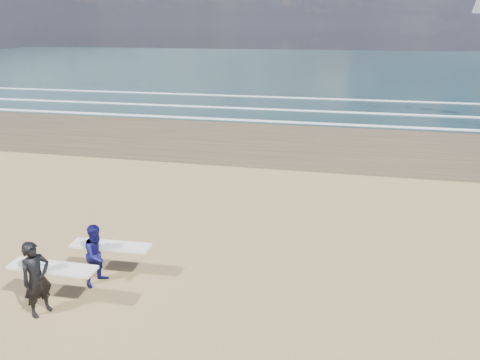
# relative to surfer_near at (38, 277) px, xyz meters

# --- Properties ---
(ocean) EXTENTS (220.00, 100.00, 0.02)m
(ocean) POSITION_rel_surfer_near_xyz_m (19.42, 72.13, -0.97)
(ocean) COLOR #183336
(ocean) RESTS_ON ground
(surfer_near) EXTENTS (2.20, 1.03, 1.92)m
(surfer_near) POSITION_rel_surfer_near_xyz_m (0.00, 0.00, 0.00)
(surfer_near) COLOR black
(surfer_near) RESTS_ON ground
(surfer_far) EXTENTS (2.23, 1.18, 1.71)m
(surfer_far) POSITION_rel_surfer_near_xyz_m (0.72, 1.52, -0.11)
(surfer_far) COLOR #0E0E4E
(surfer_far) RESTS_ON ground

